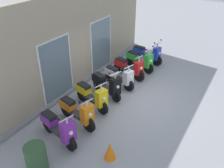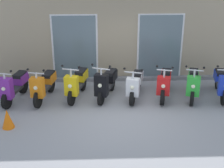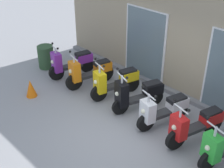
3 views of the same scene
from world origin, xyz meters
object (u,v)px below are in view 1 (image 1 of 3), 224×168
(scooter_blue, at_px, (147,54))
(traffic_cone, at_px, (110,151))
(scooter_orange, at_px, (77,111))
(scooter_yellow, at_px, (92,95))
(trash_bin, at_px, (36,158))
(scooter_green, at_px, (140,60))
(scooter_purple, at_px, (58,128))
(scooter_black, at_px, (107,84))
(scooter_red, at_px, (129,67))
(scooter_white, at_px, (119,76))

(scooter_blue, xyz_separation_m, traffic_cone, (-6.16, -1.64, -0.20))
(scooter_orange, bearing_deg, scooter_blue, 0.09)
(scooter_orange, xyz_separation_m, scooter_yellow, (0.99, 0.12, 0.00))
(trash_bin, bearing_deg, scooter_yellow, 7.17)
(scooter_orange, xyz_separation_m, scooter_green, (4.54, -0.04, -0.00))
(trash_bin, xyz_separation_m, traffic_cone, (1.27, -1.38, -0.13))
(scooter_purple, bearing_deg, scooter_black, 1.79)
(scooter_yellow, relative_size, trash_bin, 2.01)
(scooter_blue, bearing_deg, traffic_cone, -165.06)
(scooter_orange, distance_m, traffic_cone, 1.80)
(scooter_yellow, bearing_deg, scooter_green, -2.54)
(scooter_yellow, height_order, scooter_red, scooter_yellow)
(scooter_white, relative_size, trash_bin, 1.95)
(scooter_red, bearing_deg, scooter_purple, -178.71)
(scooter_purple, relative_size, scooter_yellow, 1.00)
(scooter_purple, xyz_separation_m, scooter_black, (2.77, 0.09, 0.03))
(traffic_cone, bearing_deg, trash_bin, 132.62)
(trash_bin, bearing_deg, scooter_purple, 12.04)
(scooter_white, bearing_deg, scooter_yellow, 177.78)
(scooter_orange, bearing_deg, scooter_white, 0.97)
(scooter_orange, xyz_separation_m, traffic_cone, (-0.72, -1.64, -0.23))
(scooter_blue, height_order, traffic_cone, scooter_blue)
(scooter_yellow, distance_m, scooter_blue, 4.46)
(scooter_orange, relative_size, traffic_cone, 3.09)
(scooter_yellow, bearing_deg, scooter_red, -0.78)
(scooter_yellow, distance_m, scooter_green, 3.55)
(scooter_white, distance_m, traffic_cone, 3.88)
(scooter_purple, bearing_deg, scooter_red, 1.29)
(scooter_orange, distance_m, scooter_blue, 5.44)
(trash_bin, bearing_deg, scooter_green, 1.90)
(scooter_red, distance_m, trash_bin, 5.69)
(scooter_blue, height_order, trash_bin, scooter_blue)
(scooter_red, relative_size, scooter_blue, 1.00)
(scooter_orange, distance_m, scooter_black, 1.89)
(trash_bin, bearing_deg, traffic_cone, -47.38)
(scooter_red, relative_size, traffic_cone, 3.18)
(scooter_purple, height_order, scooter_white, scooter_purple)
(scooter_yellow, distance_m, scooter_black, 0.90)
(scooter_red, relative_size, trash_bin, 2.13)
(scooter_orange, distance_m, scooter_green, 4.54)
(scooter_white, relative_size, scooter_blue, 0.91)
(scooter_yellow, xyz_separation_m, trash_bin, (-2.97, -0.37, -0.10))
(scooter_white, distance_m, trash_bin, 4.77)
(scooter_red, bearing_deg, scooter_black, -179.48)
(scooter_red, bearing_deg, traffic_cone, -158.73)
(scooter_yellow, height_order, traffic_cone, scooter_yellow)
(scooter_blue, bearing_deg, scooter_black, 179.12)
(scooter_orange, distance_m, scooter_red, 3.69)
(scooter_purple, height_order, traffic_cone, scooter_purple)
(scooter_red, bearing_deg, scooter_blue, -2.32)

